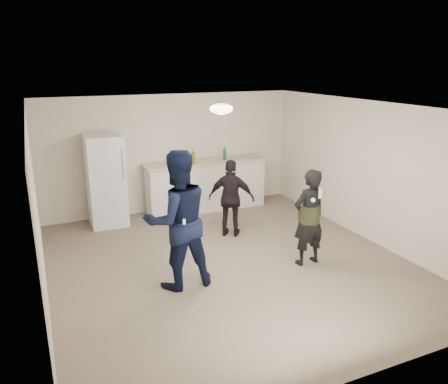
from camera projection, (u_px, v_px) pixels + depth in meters
name	position (u px, v px, depth m)	size (l,w,h in m)	color
floor	(229.00, 263.00, 7.10)	(6.00, 6.00, 0.00)	#6B5B4C
ceiling	(230.00, 107.00, 6.38)	(6.00, 6.00, 0.00)	silver
wall_back	(172.00, 153.00, 9.37)	(6.00, 6.00, 0.00)	beige
wall_front	(361.00, 271.00, 4.11)	(6.00, 6.00, 0.00)	beige
wall_left	(37.00, 213.00, 5.68)	(6.00, 6.00, 0.00)	beige
wall_right	(369.00, 172.00, 7.80)	(6.00, 6.00, 0.00)	beige
counter	(206.00, 186.00, 9.54)	(2.60, 0.56, 1.05)	silver
counter_top	(206.00, 162.00, 9.39)	(2.68, 0.64, 0.04)	#C2B696
fridge	(106.00, 181.00, 8.55)	(0.70, 0.70, 1.80)	white
fridge_handle	(123.00, 163.00, 8.22)	(0.02, 0.02, 0.60)	silver
ceiling_dome	(221.00, 109.00, 6.66)	(0.36, 0.36, 0.16)	white
shaker	(180.00, 161.00, 8.99)	(0.08, 0.08, 0.17)	#BBBBC0
man	(178.00, 220.00, 6.13)	(0.98, 0.76, 2.01)	#0E183B
woman	(309.00, 218.00, 6.88)	(0.57, 0.38, 1.57)	black
camo_shorts	(309.00, 214.00, 6.86)	(0.34, 0.34, 0.28)	#2F3D1B
spectator	(231.00, 198.00, 8.03)	(0.85, 0.35, 1.45)	black
remote_man	(184.00, 224.00, 5.87)	(0.04, 0.04, 0.15)	white
nunchuk_man	(192.00, 227.00, 5.96)	(0.07, 0.07, 0.07)	white
remote_woman	(320.00, 193.00, 6.52)	(0.04, 0.04, 0.15)	silver
nunchuk_woman	(313.00, 200.00, 6.54)	(0.07, 0.07, 0.07)	white
bottle_cluster	(193.00, 158.00, 9.12)	(1.22, 0.16, 0.25)	#154C21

